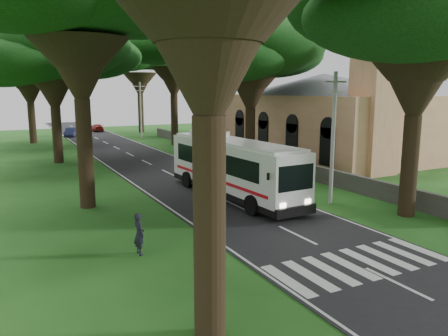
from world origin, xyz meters
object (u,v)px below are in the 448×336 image
at_px(pedestrian, 139,234).
at_px(church, 324,109).
at_px(pole_far, 141,110).
at_px(coach_bus, 232,166).
at_px(pole_mid, 198,118).
at_px(pole_near, 333,136).
at_px(distant_car_c, 97,128).
at_px(distant_car_b, 71,132).

bearing_deg(pedestrian, church, -59.04).
bearing_deg(pole_far, church, -63.18).
relative_size(coach_bus, pedestrian, 7.09).
height_order(pole_mid, pole_far, same).
bearing_deg(pedestrian, coach_bus, -54.44).
bearing_deg(pole_near, coach_bus, 137.07).
distance_m(pole_mid, distant_car_c, 35.10).
height_order(pole_near, pedestrian, pole_near).
height_order(church, pole_near, church).
distance_m(distant_car_b, distant_car_c, 8.32).
relative_size(pole_mid, distant_car_b, 1.97).
bearing_deg(distant_car_b, pedestrian, -78.89).
relative_size(distant_car_b, distant_car_c, 0.97).
xyz_separation_m(pole_near, distant_car_b, (-8.39, 48.20, -3.48)).
bearing_deg(church, distant_car_b, 122.45).
bearing_deg(coach_bus, pedestrian, -142.52).
relative_size(church, coach_bus, 1.86).
height_order(church, pedestrian, church).
relative_size(coach_bus, distant_car_c, 3.09).
bearing_deg(pole_mid, pole_near, -90.00).
xyz_separation_m(church, coach_bus, (-16.96, -11.27, -2.89)).
xyz_separation_m(distant_car_c, pedestrian, (-9.67, -57.66, 0.27)).
bearing_deg(coach_bus, pole_far, 79.47).
bearing_deg(pole_far, coach_bus, -97.34).
height_order(church, coach_bus, church).
relative_size(pole_far, pedestrian, 4.41).
relative_size(church, pedestrian, 13.22).
height_order(pole_far, coach_bus, pole_far).
relative_size(pole_mid, coach_bus, 0.62).
xyz_separation_m(pole_mid, pole_far, (0.00, 20.00, 0.00)).
bearing_deg(distant_car_c, pole_near, 92.35).
relative_size(pole_far, coach_bus, 0.62).
relative_size(pole_near, distant_car_b, 1.97).
distance_m(church, pole_mid, 13.16).
xyz_separation_m(pole_near, pole_mid, (0.00, 20.00, 0.00)).
bearing_deg(church, pole_mid, 160.19).
relative_size(pole_far, distant_car_c, 1.92).
bearing_deg(distant_car_b, pole_far, -28.11).
height_order(church, pole_mid, church).
bearing_deg(pole_mid, pole_far, 90.00).
bearing_deg(pole_near, pole_far, 90.00).
xyz_separation_m(church, pole_mid, (-12.36, 4.45, -0.73)).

